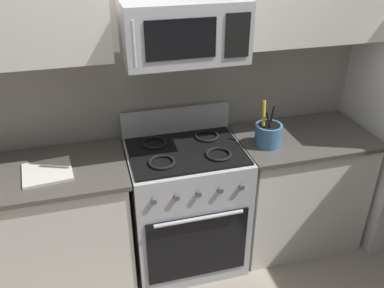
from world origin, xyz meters
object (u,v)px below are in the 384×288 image
Objects in this scene: microwave at (183,30)px; utensil_crock at (268,134)px; range_oven at (186,205)px; cutting_board at (47,172)px.

utensil_crock is (0.55, -0.08, -0.70)m from microwave.
range_oven is 3.53× the size of utensil_crock.
range_oven is 0.76m from utensil_crock.
utensil_crock is at bearing -8.48° from microwave.
microwave reaches higher than utensil_crock.
utensil_crock is (0.55, -0.06, 0.52)m from range_oven.
microwave is 1.15m from cutting_board.
range_oven is 3.87× the size of cutting_board.
range_oven is 1.22m from microwave.
cutting_board is (-1.41, 0.02, -0.07)m from utensil_crock.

